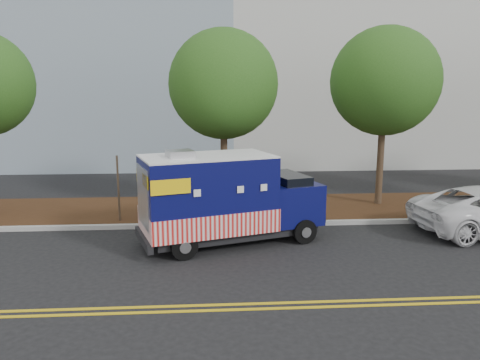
{
  "coord_description": "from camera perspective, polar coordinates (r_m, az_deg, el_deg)",
  "views": [
    {
      "loc": [
        0.6,
        -13.86,
        4.59
      ],
      "look_at": [
        1.58,
        0.6,
        1.77
      ],
      "focal_mm": 35.0,
      "sensor_mm": 36.0,
      "label": 1
    }
  ],
  "objects": [
    {
      "name": "curb",
      "position": [
        15.92,
        -5.89,
        -5.51
      ],
      "size": [
        120.0,
        0.18,
        0.15
      ],
      "primitive_type": "cube",
      "color": "#9E9E99",
      "rests_on": "ground"
    },
    {
      "name": "centerline_far",
      "position": [
        10.26,
        -7.07,
        -15.61
      ],
      "size": [
        120.0,
        0.1,
        0.01
      ],
      "primitive_type": "cube",
      "color": "gold",
      "rests_on": "ground"
    },
    {
      "name": "sign_post",
      "position": [
        16.43,
        -14.6,
        -1.25
      ],
      "size": [
        0.06,
        0.06,
        2.4
      ],
      "primitive_type": "cube",
      "color": "#473828",
      "rests_on": "ground"
    },
    {
      "name": "food_truck",
      "position": [
        13.95,
        -2.08,
        -2.58
      ],
      "size": [
        5.82,
        3.55,
        2.9
      ],
      "rotation": [
        0.0,
        0.0,
        0.31
      ],
      "color": "black",
      "rests_on": "ground"
    },
    {
      "name": "tree_c",
      "position": [
        18.8,
        17.24,
        11.39
      ],
      "size": [
        4.09,
        4.09,
        6.93
      ],
      "color": "#38281C",
      "rests_on": "ground"
    },
    {
      "name": "ground",
      "position": [
        14.61,
        -6.07,
        -7.35
      ],
      "size": [
        120.0,
        120.0,
        0.0
      ],
      "primitive_type": "plane",
      "color": "black",
      "rests_on": "ground"
    },
    {
      "name": "tree_b",
      "position": [
        17.36,
        -2.03,
        11.56
      ],
      "size": [
        4.0,
        4.0,
        6.77
      ],
      "color": "#38281C",
      "rests_on": "ground"
    },
    {
      "name": "mulch_strip",
      "position": [
        17.94,
        -5.67,
        -3.61
      ],
      "size": [
        120.0,
        4.0,
        0.15
      ],
      "primitive_type": "cube",
      "color": "#321E0E",
      "rests_on": "ground"
    },
    {
      "name": "centerline_near",
      "position": [
        10.48,
        -6.99,
        -15.0
      ],
      "size": [
        120.0,
        0.1,
        0.01
      ],
      "primitive_type": "cube",
      "color": "gold",
      "rests_on": "ground"
    }
  ]
}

